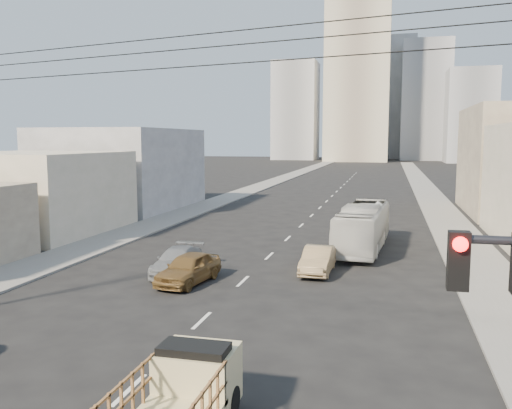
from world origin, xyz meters
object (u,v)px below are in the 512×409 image
at_px(city_bus, 363,227).
at_px(sedan_brown, 189,268).
at_px(sedan_tan, 318,260).
at_px(flatbed_pickup, 182,392).
at_px(sedan_grey, 177,261).

bearing_deg(city_bus, sedan_brown, -122.38).
bearing_deg(sedan_tan, flatbed_pickup, -92.52).
distance_m(sedan_brown, sedan_tan, 6.83).
relative_size(sedan_brown, sedan_tan, 1.05).
distance_m(flatbed_pickup, city_bus, 23.50).
bearing_deg(flatbed_pickup, sedan_tan, 86.39).
xyz_separation_m(city_bus, sedan_tan, (-1.96, -6.84, -0.76)).
xyz_separation_m(flatbed_pickup, sedan_grey, (-6.03, 14.56, -0.43)).
bearing_deg(sedan_brown, sedan_tan, 40.39).
relative_size(flatbed_pickup, sedan_brown, 1.02).
bearing_deg(city_bus, sedan_tan, -101.65).
distance_m(flatbed_pickup, sedan_brown, 13.74).
height_order(sedan_brown, sedan_tan, sedan_brown).
xyz_separation_m(flatbed_pickup, sedan_brown, (-4.77, 12.88, -0.36)).
bearing_deg(sedan_grey, flatbed_pickup, -70.42).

